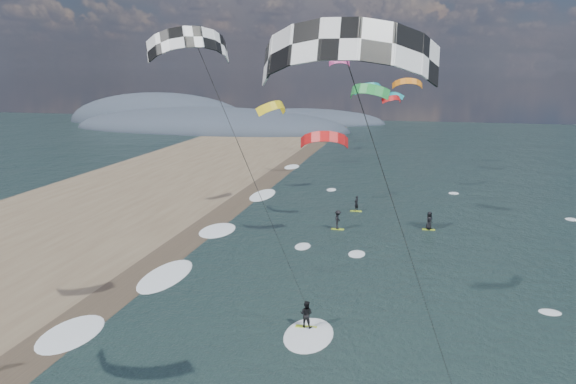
# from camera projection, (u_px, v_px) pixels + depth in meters

# --- Properties ---
(wet_sand_strip) EXTENTS (3.00, 240.00, 0.00)m
(wet_sand_strip) POSITION_uv_depth(u_px,v_px,m) (103.00, 303.00, 33.87)
(wet_sand_strip) COLOR #382D23
(wet_sand_strip) RESTS_ON ground
(coastal_hills) EXTENTS (80.00, 41.00, 15.00)m
(coastal_hills) POSITION_uv_depth(u_px,v_px,m) (201.00, 125.00, 134.12)
(coastal_hills) COLOR #3D4756
(coastal_hills) RESTS_ON ground
(kitesurfer_near_a) EXTENTS (7.91, 8.35, 15.60)m
(kitesurfer_near_a) POSITION_uv_depth(u_px,v_px,m) (371.00, 141.00, 14.81)
(kitesurfer_near_a) COLOR #B3D625
(kitesurfer_near_a) RESTS_ON ground
(kitesurfer_near_b) EXTENTS (6.89, 8.88, 16.01)m
(kitesurfer_near_b) POSITION_uv_depth(u_px,v_px,m) (239.00, 154.00, 24.96)
(kitesurfer_near_b) COLOR #B3D625
(kitesurfer_near_b) RESTS_ON ground
(far_kitesurfers) EXTENTS (8.86, 7.53, 1.73)m
(far_kitesurfers) POSITION_uv_depth(u_px,v_px,m) (368.00, 217.00, 49.73)
(far_kitesurfers) COLOR #B3D625
(far_kitesurfers) RESTS_ON ground
(bg_kite_field) EXTENTS (14.70, 68.54, 9.40)m
(bg_kite_field) POSITION_uv_depth(u_px,v_px,m) (368.00, 87.00, 69.07)
(bg_kite_field) COLOR yellow
(bg_kite_field) RESTS_ON ground
(shoreline_surf) EXTENTS (2.40, 79.40, 0.11)m
(shoreline_surf) POSITION_uv_depth(u_px,v_px,m) (157.00, 276.00, 38.11)
(shoreline_surf) COLOR white
(shoreline_surf) RESTS_ON ground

